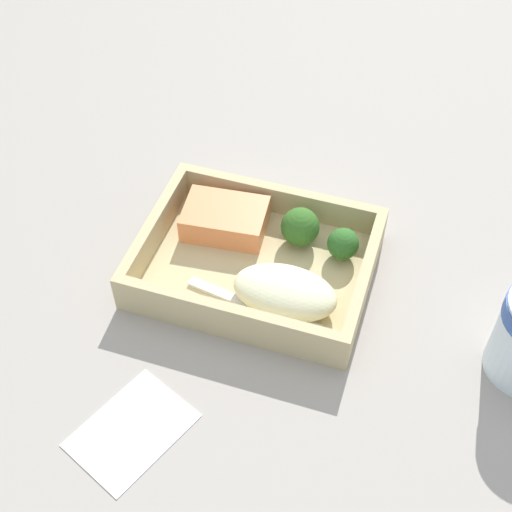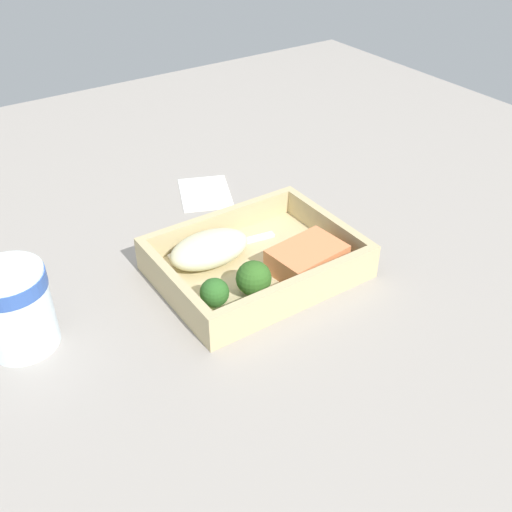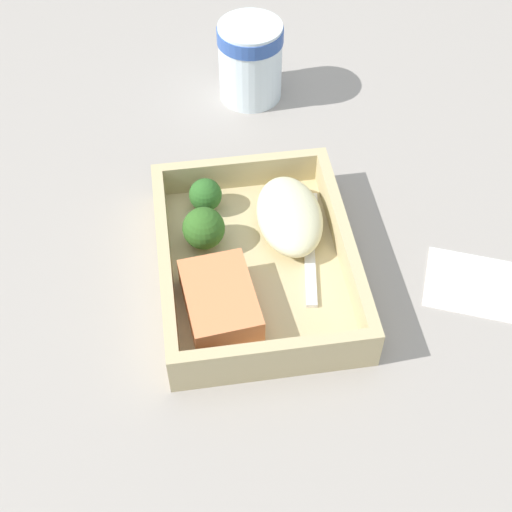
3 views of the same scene
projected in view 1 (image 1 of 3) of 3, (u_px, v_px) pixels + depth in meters
ground_plane at (256, 277)px, 81.83cm from camera, size 160.00×160.00×2.00cm
takeout_tray at (256, 268)px, 80.63cm from camera, size 25.61×19.56×1.20cm
tray_rim at (256, 254)px, 78.81cm from camera, size 25.61×19.56×3.65cm
salmon_fillet at (225, 219)px, 82.72cm from camera, size 10.10×7.47×3.20cm
mashed_potatoes at (285, 292)px, 75.09cm from camera, size 11.27×6.88×3.92cm
broccoli_floret_1 at (343, 244)px, 79.49cm from camera, size 3.59×3.59×3.92cm
broccoli_floret_2 at (300, 227)px, 80.71cm from camera, size 4.43×4.43×4.71cm
fork at (260, 310)px, 75.70cm from camera, size 15.86×4.14×0.44cm
receipt_slip at (132, 430)px, 67.85cm from camera, size 11.64×13.27×0.24cm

